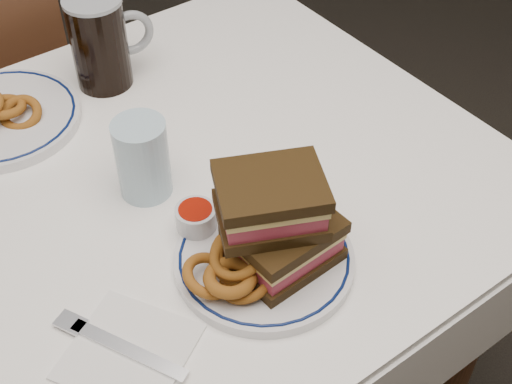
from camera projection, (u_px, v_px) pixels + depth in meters
dining_table at (98, 265)px, 1.10m from camera, size 1.27×0.87×0.75m
main_plate at (264, 259)px, 0.96m from camera, size 0.24×0.24×0.02m
reuben_sandwich at (278, 222)px, 0.90m from camera, size 0.17×0.15×0.14m
onion_rings_main at (234, 268)px, 0.90m from camera, size 0.13×0.10×0.08m
ketchup_ramekin at (196, 217)px, 0.98m from camera, size 0.06×0.06×0.03m
beer_mug at (101, 41)px, 1.20m from camera, size 0.15×0.10×0.16m
water_glass at (143, 158)px, 1.02m from camera, size 0.08×0.08×0.12m
far_plate at (1, 118)px, 1.17m from camera, size 0.26×0.26×0.02m
napkin_fork at (126, 350)px, 0.86m from camera, size 0.19×0.20×0.01m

